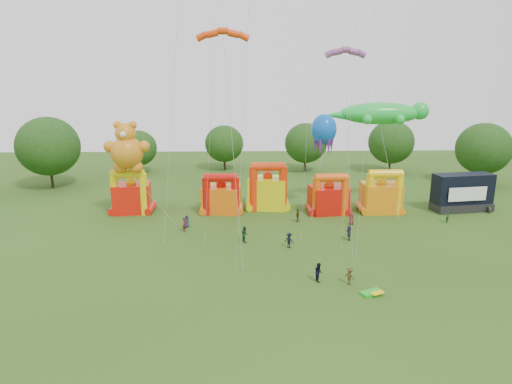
{
  "coord_description": "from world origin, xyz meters",
  "views": [
    {
      "loc": [
        -4.38,
        -33.96,
        18.85
      ],
      "look_at": [
        -2.92,
        18.0,
        5.38
      ],
      "focal_mm": 32.0,
      "sensor_mm": 36.0,
      "label": 1
    }
  ],
  "objects_px": {
    "gecko_kite": "(384,138)",
    "spectator_4": "(298,215)",
    "bouncy_castle_2": "(268,190)",
    "teddy_bear_kite": "(142,179)",
    "octopus_kite": "(320,165)",
    "spectator_0": "(187,221)",
    "stage_trailer": "(462,193)",
    "bouncy_castle_0": "(132,196)"
  },
  "relations": [
    {
      "from": "gecko_kite",
      "to": "spectator_4",
      "type": "xyz_separation_m",
      "value": [
        -12.68,
        -6.28,
        -9.26
      ]
    },
    {
      "from": "spectator_4",
      "to": "spectator_0",
      "type": "bearing_deg",
      "value": -61.92
    },
    {
      "from": "bouncy_castle_2",
      "to": "gecko_kite",
      "type": "relative_size",
      "value": 0.46
    },
    {
      "from": "bouncy_castle_0",
      "to": "bouncy_castle_2",
      "type": "height_order",
      "value": "bouncy_castle_2"
    },
    {
      "from": "teddy_bear_kite",
      "to": "spectator_0",
      "type": "bearing_deg",
      "value": -30.08
    },
    {
      "from": "teddy_bear_kite",
      "to": "spectator_0",
      "type": "xyz_separation_m",
      "value": [
        6.08,
        -3.52,
        -4.74
      ]
    },
    {
      "from": "gecko_kite",
      "to": "bouncy_castle_2",
      "type": "bearing_deg",
      "value": 179.87
    },
    {
      "from": "stage_trailer",
      "to": "teddy_bear_kite",
      "type": "distance_m",
      "value": 44.5
    },
    {
      "from": "spectator_0",
      "to": "stage_trailer",
      "type": "bearing_deg",
      "value": 16.47
    },
    {
      "from": "teddy_bear_kite",
      "to": "gecko_kite",
      "type": "height_order",
      "value": "gecko_kite"
    },
    {
      "from": "bouncy_castle_2",
      "to": "octopus_kite",
      "type": "xyz_separation_m",
      "value": [
        7.05,
        -1.76,
        3.99
      ]
    },
    {
      "from": "spectator_0",
      "to": "spectator_4",
      "type": "relative_size",
      "value": 0.9
    },
    {
      "from": "bouncy_castle_2",
      "to": "octopus_kite",
      "type": "bearing_deg",
      "value": -13.97
    },
    {
      "from": "spectator_4",
      "to": "gecko_kite",
      "type": "bearing_deg",
      "value": 136.96
    },
    {
      "from": "bouncy_castle_2",
      "to": "teddy_bear_kite",
      "type": "height_order",
      "value": "teddy_bear_kite"
    },
    {
      "from": "spectator_0",
      "to": "spectator_4",
      "type": "xyz_separation_m",
      "value": [
        14.3,
        1.87,
        0.09
      ]
    },
    {
      "from": "stage_trailer",
      "to": "gecko_kite",
      "type": "height_order",
      "value": "gecko_kite"
    },
    {
      "from": "stage_trailer",
      "to": "spectator_0",
      "type": "xyz_separation_m",
      "value": [
        -38.23,
        -6.47,
        -1.75
      ]
    },
    {
      "from": "bouncy_castle_0",
      "to": "gecko_kite",
      "type": "bearing_deg",
      "value": 2.28
    },
    {
      "from": "bouncy_castle_0",
      "to": "bouncy_castle_2",
      "type": "xyz_separation_m",
      "value": [
        19.12,
        1.44,
        0.22
      ]
    },
    {
      "from": "octopus_kite",
      "to": "spectator_0",
      "type": "relative_size",
      "value": 8.42
    },
    {
      "from": "bouncy_castle_0",
      "to": "bouncy_castle_2",
      "type": "relative_size",
      "value": 0.91
    },
    {
      "from": "teddy_bear_kite",
      "to": "gecko_kite",
      "type": "bearing_deg",
      "value": 7.96
    },
    {
      "from": "bouncy_castle_2",
      "to": "spectator_0",
      "type": "xyz_separation_m",
      "value": [
        -10.68,
        -8.18,
        -1.84
      ]
    },
    {
      "from": "bouncy_castle_2",
      "to": "spectator_4",
      "type": "bearing_deg",
      "value": -60.14
    },
    {
      "from": "teddy_bear_kite",
      "to": "octopus_kite",
      "type": "xyz_separation_m",
      "value": [
        23.81,
        2.91,
        1.09
      ]
    },
    {
      "from": "gecko_kite",
      "to": "spectator_0",
      "type": "distance_m",
      "value": 29.7
    },
    {
      "from": "stage_trailer",
      "to": "spectator_4",
      "type": "xyz_separation_m",
      "value": [
        -23.92,
        -4.6,
        -1.66
      ]
    },
    {
      "from": "stage_trailer",
      "to": "spectator_4",
      "type": "height_order",
      "value": "stage_trailer"
    },
    {
      "from": "stage_trailer",
      "to": "octopus_kite",
      "type": "height_order",
      "value": "octopus_kite"
    },
    {
      "from": "gecko_kite",
      "to": "spectator_4",
      "type": "bearing_deg",
      "value": -153.68
    },
    {
      "from": "stage_trailer",
      "to": "teddy_bear_kite",
      "type": "relative_size",
      "value": 0.66
    },
    {
      "from": "octopus_kite",
      "to": "spectator_0",
      "type": "distance_m",
      "value": 19.74
    },
    {
      "from": "bouncy_castle_2",
      "to": "gecko_kite",
      "type": "height_order",
      "value": "gecko_kite"
    },
    {
      "from": "bouncy_castle_2",
      "to": "gecko_kite",
      "type": "xyz_separation_m",
      "value": [
        16.31,
        -0.04,
        7.51
      ]
    },
    {
      "from": "teddy_bear_kite",
      "to": "stage_trailer",
      "type": "bearing_deg",
      "value": 3.81
    },
    {
      "from": "bouncy_castle_0",
      "to": "stage_trailer",
      "type": "distance_m",
      "value": 46.66
    },
    {
      "from": "bouncy_castle_0",
      "to": "bouncy_castle_2",
      "type": "bearing_deg",
      "value": 4.32
    },
    {
      "from": "spectator_0",
      "to": "spectator_4",
      "type": "bearing_deg",
      "value": 14.31
    },
    {
      "from": "bouncy_castle_0",
      "to": "stage_trailer",
      "type": "relative_size",
      "value": 0.74
    },
    {
      "from": "gecko_kite",
      "to": "spectator_4",
      "type": "relative_size",
      "value": 8.43
    },
    {
      "from": "teddy_bear_kite",
      "to": "spectator_4",
      "type": "bearing_deg",
      "value": -4.63
    }
  ]
}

